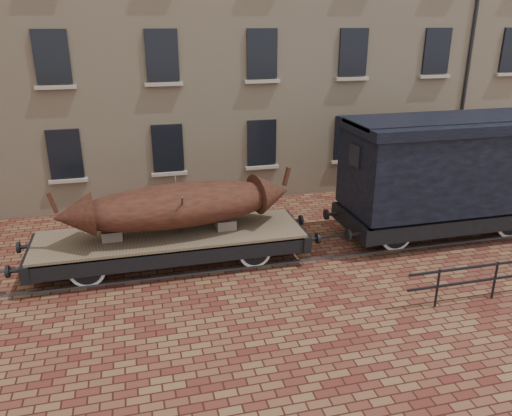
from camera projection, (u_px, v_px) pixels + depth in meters
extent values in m
plane|color=#4D1E17|center=(272.00, 254.00, 14.79)|extent=(90.00, 90.00, 0.00)
cube|color=#CBB18D|center=(276.00, 9.00, 22.12)|extent=(40.00, 10.00, 14.00)
cube|color=black|center=(65.00, 154.00, 17.13)|extent=(1.10, 0.12, 1.70)
cube|color=#A29685|center=(69.00, 181.00, 17.41)|extent=(1.30, 0.18, 0.12)
cube|color=black|center=(168.00, 148.00, 17.94)|extent=(1.10, 0.12, 1.70)
cube|color=#A29685|center=(170.00, 174.00, 18.22)|extent=(1.30, 0.18, 0.12)
cube|color=black|center=(262.00, 142.00, 18.76)|extent=(1.10, 0.12, 1.70)
cube|color=#A29685|center=(262.00, 167.00, 19.04)|extent=(1.30, 0.18, 0.12)
cube|color=black|center=(348.00, 137.00, 19.57)|extent=(1.10, 0.12, 1.70)
cube|color=#A29685|center=(347.00, 161.00, 19.85)|extent=(1.30, 0.18, 0.12)
cube|color=black|center=(427.00, 133.00, 20.38)|extent=(1.10, 0.12, 1.70)
cube|color=#A29685|center=(425.00, 156.00, 20.66)|extent=(1.30, 0.18, 0.12)
cube|color=black|center=(500.00, 129.00, 21.20)|extent=(1.10, 0.12, 1.70)
cube|color=#A29685|center=(497.00, 151.00, 21.48)|extent=(1.30, 0.18, 0.12)
cube|color=black|center=(52.00, 57.00, 16.01)|extent=(1.10, 0.12, 1.70)
cube|color=#A29685|center=(56.00, 87.00, 16.29)|extent=(1.30, 0.18, 0.12)
cube|color=black|center=(162.00, 55.00, 16.83)|extent=(1.10, 0.12, 1.70)
cube|color=#A29685|center=(164.00, 84.00, 17.10)|extent=(1.30, 0.18, 0.12)
cube|color=black|center=(262.00, 54.00, 17.64)|extent=(1.10, 0.12, 1.70)
cube|color=#A29685|center=(262.00, 81.00, 17.92)|extent=(1.30, 0.18, 0.12)
cube|color=black|center=(353.00, 52.00, 18.45)|extent=(1.10, 0.12, 1.70)
cube|color=#A29685|center=(352.00, 79.00, 18.73)|extent=(1.30, 0.18, 0.12)
cube|color=black|center=(437.00, 51.00, 19.27)|extent=(1.10, 0.12, 1.70)
cube|color=#A29685|center=(434.00, 76.00, 19.54)|extent=(1.30, 0.18, 0.12)
cube|color=#A29685|center=(510.00, 74.00, 20.36)|extent=(1.30, 0.18, 0.12)
cylinder|color=black|center=(477.00, 7.00, 19.05)|extent=(0.14, 0.14, 14.00)
cube|color=#59595E|center=(279.00, 263.00, 14.13)|extent=(30.00, 0.08, 0.06)
cube|color=#59595E|center=(265.00, 243.00, 15.44)|extent=(30.00, 0.08, 0.06)
cylinder|color=black|center=(437.00, 288.00, 11.87)|extent=(0.06, 0.06, 1.00)
cylinder|color=black|center=(495.00, 280.00, 12.24)|extent=(0.06, 0.06, 1.00)
cube|color=#70634A|center=(171.00, 235.00, 13.79)|extent=(7.26, 2.13, 0.12)
cube|color=black|center=(175.00, 258.00, 12.98)|extent=(7.26, 0.15, 0.44)
cube|color=black|center=(168.00, 230.00, 14.77)|extent=(7.26, 0.15, 0.44)
cube|color=black|center=(31.00, 257.00, 13.03)|extent=(0.21, 2.23, 0.44)
cylinder|color=black|center=(15.00, 271.00, 12.31)|extent=(0.34, 0.10, 0.10)
cylinder|color=black|center=(8.00, 272.00, 12.27)|extent=(0.08, 0.31, 0.31)
cylinder|color=black|center=(25.00, 247.00, 13.63)|extent=(0.34, 0.10, 0.10)
cylinder|color=black|center=(19.00, 248.00, 13.59)|extent=(0.08, 0.31, 0.31)
cube|color=black|center=(295.00, 230.00, 14.72)|extent=(0.21, 2.23, 0.44)
cylinder|color=black|center=(312.00, 239.00, 14.12)|extent=(0.34, 0.10, 0.10)
cylinder|color=black|center=(318.00, 239.00, 14.16)|extent=(0.08, 0.31, 0.31)
cylinder|color=black|center=(296.00, 221.00, 15.44)|extent=(0.34, 0.10, 0.10)
cylinder|color=black|center=(301.00, 220.00, 15.48)|extent=(0.08, 0.31, 0.31)
cylinder|color=black|center=(89.00, 259.00, 13.43)|extent=(0.10, 1.84, 0.10)
cylinder|color=silver|center=(87.00, 271.00, 12.78)|extent=(0.93, 0.07, 0.93)
cylinder|color=black|center=(87.00, 271.00, 12.78)|extent=(0.76, 0.10, 0.76)
cube|color=black|center=(86.00, 265.00, 12.59)|extent=(0.87, 0.08, 0.10)
cylinder|color=silver|center=(90.00, 248.00, 14.09)|extent=(0.93, 0.07, 0.93)
cylinder|color=black|center=(90.00, 248.00, 14.09)|extent=(0.76, 0.10, 0.76)
cube|color=black|center=(89.00, 239.00, 14.11)|extent=(0.87, 0.08, 0.10)
cylinder|color=black|center=(249.00, 242.00, 14.47)|extent=(0.10, 1.84, 0.10)
cylinder|color=silver|center=(255.00, 252.00, 13.81)|extent=(0.93, 0.07, 0.93)
cylinder|color=black|center=(255.00, 252.00, 13.81)|extent=(0.76, 0.10, 0.76)
cube|color=black|center=(256.00, 246.00, 13.63)|extent=(0.87, 0.08, 0.10)
cylinder|color=silver|center=(243.00, 232.00, 15.12)|extent=(0.93, 0.07, 0.93)
cylinder|color=black|center=(243.00, 232.00, 15.12)|extent=(0.76, 0.10, 0.76)
cube|color=black|center=(242.00, 224.00, 15.15)|extent=(0.87, 0.08, 0.10)
cube|color=black|center=(172.00, 248.00, 13.93)|extent=(3.87, 0.06, 0.06)
cube|color=#6F6154|center=(112.00, 234.00, 13.37)|extent=(0.53, 0.48, 0.27)
cube|color=#6F6154|center=(226.00, 224.00, 14.09)|extent=(0.53, 0.48, 0.27)
ellipsoid|color=#4E2317|center=(180.00, 205.00, 13.56)|extent=(5.91, 2.40, 1.15)
cone|color=#4E2317|center=(74.00, 216.00, 12.64)|extent=(1.10, 1.19, 1.09)
cube|color=#4E2317|center=(52.00, 203.00, 12.35)|extent=(0.24, 0.14, 0.55)
cone|color=#4E2317|center=(272.00, 192.00, 14.44)|extent=(1.10, 1.19, 1.09)
cube|color=#4E2317|center=(287.00, 177.00, 14.44)|extent=(0.24, 0.14, 0.55)
cylinder|color=#463327|center=(182.00, 216.00, 13.18)|extent=(0.05, 0.98, 1.38)
cylinder|color=#463327|center=(178.00, 204.00, 14.03)|extent=(0.05, 0.98, 1.38)
cube|color=black|center=(466.00, 227.00, 14.80)|extent=(6.31, 0.17, 0.47)
cube|color=black|center=(423.00, 202.00, 16.90)|extent=(6.31, 0.17, 0.47)
cube|color=black|center=(351.00, 223.00, 15.12)|extent=(0.23, 2.52, 0.47)
cylinder|color=black|center=(348.00, 235.00, 14.24)|extent=(0.08, 0.34, 0.34)
cylinder|color=black|center=(326.00, 215.00, 15.77)|extent=(0.08, 0.34, 0.34)
cylinder|color=black|center=(385.00, 226.00, 15.46)|extent=(0.11, 2.00, 0.11)
cylinder|color=silver|center=(397.00, 235.00, 14.81)|extent=(1.01, 0.07, 1.01)
cylinder|color=black|center=(397.00, 235.00, 14.81)|extent=(0.83, 0.11, 0.83)
cylinder|color=silver|center=(374.00, 218.00, 16.12)|extent=(1.01, 0.07, 1.01)
cylinder|color=black|center=(374.00, 218.00, 16.12)|extent=(0.83, 0.11, 0.83)
cylinder|color=black|center=(495.00, 215.00, 16.39)|extent=(0.11, 2.00, 0.11)
cylinder|color=silver|center=(511.00, 223.00, 15.74)|extent=(1.01, 0.07, 1.01)
cylinder|color=black|center=(511.00, 223.00, 15.74)|extent=(0.83, 0.11, 0.83)
cylinder|color=silver|center=(481.00, 207.00, 17.05)|extent=(1.01, 0.07, 1.01)
cylinder|color=black|center=(481.00, 207.00, 17.05)|extent=(0.83, 0.11, 0.83)
cube|color=black|center=(449.00, 167.00, 15.32)|extent=(6.31, 2.52, 2.42)
cube|color=black|center=(455.00, 123.00, 14.84)|extent=(6.50, 2.67, 0.29)
cube|color=black|center=(456.00, 120.00, 14.80)|extent=(6.50, 1.79, 0.13)
cube|color=black|center=(355.00, 155.00, 14.38)|extent=(0.08, 0.63, 0.63)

